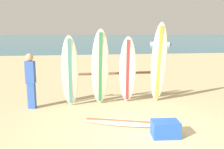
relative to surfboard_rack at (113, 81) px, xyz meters
The scene contains 11 objects.
ground_plane 2.98m from the surfboard_rack, 84.38° to the right, with size 120.00×120.00×0.00m, color #CCB784.
ocean_water 55.12m from the surfboard_rack, 89.71° to the left, with size 120.00×80.00×0.01m, color teal.
surfboard_rack is the anchor object (origin of this frame).
surfboard_leaning_far_left 1.49m from the surfboard_rack, 162.42° to the right, with size 0.52×0.56×2.20m.
surfboard_leaning_left 0.80m from the surfboard_rack, 137.51° to the right, with size 0.53×0.70×2.38m.
surfboard_leaning_center_left 0.65m from the surfboard_rack, 38.32° to the right, with size 0.62×0.77×2.16m.
surfboard_leaning_center 1.56m from the surfboard_rack, 15.28° to the right, with size 0.58×0.76×2.58m.
surfboard_lying_on_sand 2.04m from the surfboard_rack, 88.21° to the right, with size 2.32×1.18×0.08m.
beachgoer_standing 2.55m from the surfboard_rack, behind, with size 0.29×0.22×1.66m.
small_boat_offshore 31.55m from the surfboard_rack, 68.23° to the left, with size 3.13×2.55×0.71m.
cooler_box 2.94m from the surfboard_rack, 74.60° to the right, with size 0.60×0.40×0.36m, color blue.
Camera 1 is at (-1.39, -4.79, 2.36)m, focal length 39.11 mm.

